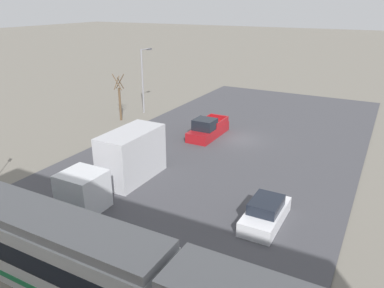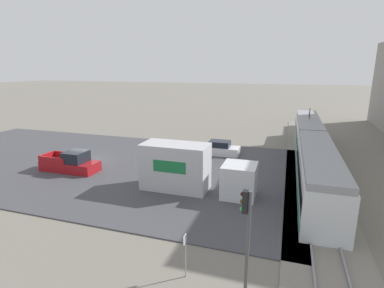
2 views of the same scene
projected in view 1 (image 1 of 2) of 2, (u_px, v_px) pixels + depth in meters
The scene contains 8 objects.
ground_plane at pixel (239, 140), 35.02m from camera, with size 320.00×320.00×0.00m, color slate.
road_surface at pixel (239, 140), 35.01m from camera, with size 21.64×41.93×0.08m.
rail_bed at pixel (64, 283), 17.18m from camera, with size 61.65×4.40×0.22m.
box_truck at pixel (121, 163), 25.84m from camera, with size 2.55×8.75×3.59m.
pickup_truck at pixel (208, 129), 35.50m from camera, with size 2.07×5.32×1.89m.
sedan_car_0 at pixel (265, 213), 21.64m from camera, with size 1.90×4.27×1.50m.
street_tree at pixel (120, 100), 40.11m from camera, with size 1.19×0.99×5.05m.
street_lamp_near_crossing at pixel (143, 76), 42.38m from camera, with size 0.36×1.95×7.26m.
Camera 1 is at (-11.70, 31.00, 12.18)m, focal length 35.00 mm.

